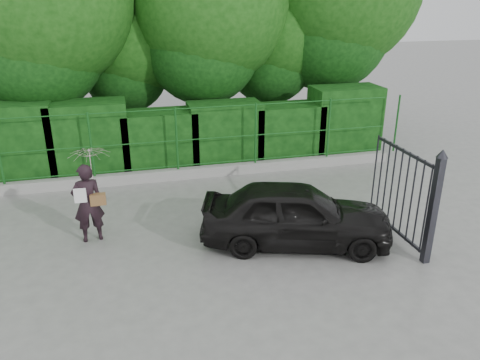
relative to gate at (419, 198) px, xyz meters
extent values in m
plane|color=gray|center=(-4.60, 0.72, -1.19)|extent=(80.00, 80.00, 0.00)
cube|color=#9E9E99|center=(-4.60, 5.22, -1.04)|extent=(14.00, 0.25, 0.30)
cylinder|color=#16551A|center=(-6.50, 5.22, 0.01)|extent=(0.06, 0.06, 1.80)
cylinder|color=#16551A|center=(-4.20, 5.22, 0.01)|extent=(0.06, 0.06, 1.80)
cylinder|color=#16551A|center=(-1.90, 5.22, 0.01)|extent=(0.06, 0.06, 1.80)
cylinder|color=#16551A|center=(0.40, 5.22, 0.01)|extent=(0.06, 0.06, 1.80)
cylinder|color=#16551A|center=(2.70, 5.22, 0.01)|extent=(0.06, 0.06, 1.80)
cylinder|color=#16551A|center=(-4.60, 5.22, -0.79)|extent=(13.60, 0.03, 0.03)
cylinder|color=#16551A|center=(-4.60, 5.22, -0.04)|extent=(13.60, 0.03, 0.03)
cylinder|color=#16551A|center=(-4.60, 5.22, 0.86)|extent=(13.60, 0.03, 0.03)
cube|color=black|center=(-8.60, 6.22, -0.07)|extent=(2.20, 1.20, 2.24)
cube|color=black|center=(-6.60, 6.22, -0.10)|extent=(2.20, 1.20, 2.17)
cube|color=black|center=(-4.60, 6.22, -0.30)|extent=(2.20, 1.20, 1.78)
cube|color=black|center=(-2.60, 6.22, -0.22)|extent=(2.20, 1.20, 1.93)
cube|color=black|center=(-0.60, 6.22, -0.31)|extent=(2.20, 1.20, 1.76)
cube|color=black|center=(1.40, 6.22, -0.07)|extent=(2.20, 1.20, 2.23)
cylinder|color=black|center=(-7.60, 7.92, 1.06)|extent=(0.36, 0.36, 4.50)
cylinder|color=black|center=(-5.10, 9.22, 0.44)|extent=(0.36, 0.36, 3.25)
sphere|color=#14470F|center=(-5.10, 9.22, 2.39)|extent=(3.90, 3.90, 3.90)
cylinder|color=black|center=(-2.60, 8.22, 0.94)|extent=(0.36, 0.36, 4.25)
sphere|color=#14470F|center=(-2.60, 8.22, 3.49)|extent=(5.10, 5.10, 5.10)
cylinder|color=black|center=(-0.10, 8.92, 0.56)|extent=(0.36, 0.36, 3.50)
sphere|color=#14470F|center=(-0.10, 8.92, 2.66)|extent=(4.20, 4.20, 4.20)
cylinder|color=black|center=(1.90, 8.52, 1.19)|extent=(0.36, 0.36, 4.75)
cube|color=#222228|center=(0.00, -0.48, -0.09)|extent=(0.14, 0.14, 2.20)
cone|color=#222228|center=(0.00, -0.48, 1.09)|extent=(0.22, 0.22, 0.16)
cube|color=#222228|center=(0.00, 0.67, -1.04)|extent=(0.05, 2.00, 0.06)
cube|color=#222228|center=(0.00, 0.67, 0.76)|extent=(0.05, 2.00, 0.06)
cylinder|color=#222228|center=(0.00, -0.28, -0.14)|extent=(0.04, 0.04, 1.90)
cylinder|color=#222228|center=(0.00, -0.03, -0.14)|extent=(0.04, 0.04, 1.90)
cylinder|color=#222228|center=(0.00, 0.22, -0.14)|extent=(0.04, 0.04, 1.90)
cylinder|color=#222228|center=(0.00, 0.47, -0.14)|extent=(0.04, 0.04, 1.90)
cylinder|color=#222228|center=(0.00, 0.72, -0.14)|extent=(0.04, 0.04, 1.90)
cylinder|color=#222228|center=(0.00, 0.97, -0.14)|extent=(0.04, 0.04, 1.90)
cylinder|color=#222228|center=(0.00, 1.22, -0.14)|extent=(0.04, 0.04, 1.90)
cylinder|color=#222228|center=(0.00, 1.47, -0.14)|extent=(0.04, 0.04, 1.90)
cylinder|color=#222228|center=(0.00, 1.72, -0.14)|extent=(0.04, 0.04, 1.90)
imported|color=black|center=(-6.47, 2.08, -0.32)|extent=(0.70, 0.52, 1.74)
imported|color=beige|center=(-6.32, 2.13, 0.48)|extent=(0.86, 0.87, 0.79)
cube|color=brown|center=(-6.25, 2.00, -0.22)|extent=(0.32, 0.15, 0.24)
cube|color=white|center=(-6.59, 1.96, -0.08)|extent=(0.25, 0.02, 0.32)
imported|color=black|center=(-2.25, 0.89, -0.51)|extent=(4.26, 2.70, 1.35)
camera|label=1|loc=(-5.55, -7.40, 3.79)|focal=35.00mm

